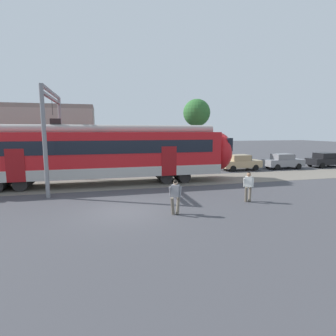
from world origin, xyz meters
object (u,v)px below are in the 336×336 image
parked_car_tan (240,162)px  parked_car_black (325,160)px  pedestrian_white (248,185)px  parked_car_grey (283,161)px  pedestrian_grey (175,194)px

parked_car_tan → parked_car_black: 10.11m
pedestrian_white → parked_car_tan: bearing=62.6°
pedestrian_white → parked_car_black: size_ratio=0.41×
pedestrian_white → parked_car_black: 18.85m
parked_car_black → parked_car_grey: bearing=179.8°
pedestrian_white → parked_car_tan: (5.55, 10.68, -0.18)m
parked_car_tan → parked_car_grey: bearing=-1.9°
parked_car_tan → parked_car_black: size_ratio=0.99×
pedestrian_white → parked_car_grey: size_ratio=0.41×
parked_car_grey → parked_car_tan: bearing=178.1°
parked_car_black → pedestrian_grey: bearing=-150.0°
pedestrian_grey → pedestrian_white: size_ratio=1.00×
pedestrian_white → parked_car_grey: 14.78m
pedestrian_grey → parked_car_grey: bearing=38.1°
pedestrian_grey → parked_car_black: 23.28m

